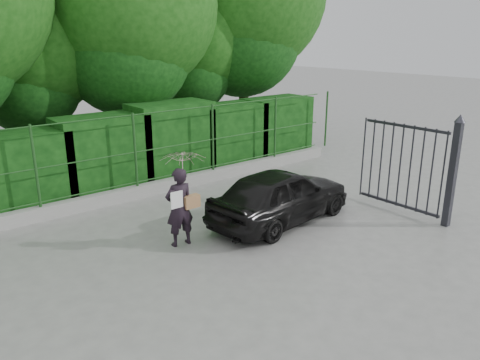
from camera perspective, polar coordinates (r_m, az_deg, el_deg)
ground at (r=8.13m, az=0.05°, el=-10.97°), size 80.00×80.00×0.00m
kerb at (r=11.63m, az=-14.09°, el=-1.79°), size 14.00×0.25×0.30m
fence at (r=11.43m, az=-13.48°, el=3.41°), size 14.13×0.06×1.80m
hedge at (r=12.25m, az=-16.73°, el=3.02°), size 14.20×1.20×2.11m
trees at (r=14.46m, az=-17.01°, el=19.65°), size 17.10×6.15×8.08m
gate at (r=10.66m, az=22.26°, el=1.52°), size 0.22×2.33×2.36m
woman at (r=8.77m, az=-7.07°, el=-0.55°), size 0.87×0.87×1.80m
car at (r=9.97m, az=5.00°, el=-1.84°), size 3.60×1.75×1.19m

